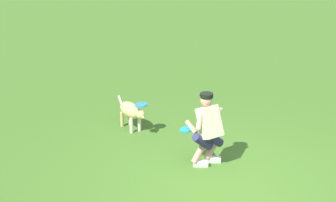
# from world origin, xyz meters

# --- Properties ---
(ground_plane) EXTENTS (60.00, 60.00, 0.00)m
(ground_plane) POSITION_xyz_m (0.00, 0.00, 0.00)
(ground_plane) COLOR #416D24
(person) EXTENTS (0.71, 0.55, 1.29)m
(person) POSITION_xyz_m (0.18, -0.71, 0.70)
(person) COLOR silver
(person) RESTS_ON ground_plane
(dog) EXTENTS (0.64, 0.93, 0.56)m
(dog) POSITION_xyz_m (1.60, -2.22, 0.38)
(dog) COLOR tan
(dog) RESTS_ON ground_plane
(frisbee_flying) EXTENTS (0.34, 0.34, 0.05)m
(frisbee_flying) POSITION_xyz_m (1.39, -2.02, 0.60)
(frisbee_flying) COLOR #2880E0
(frisbee_held) EXTENTS (0.27, 0.27, 0.07)m
(frisbee_held) POSITION_xyz_m (0.55, -0.82, 0.61)
(frisbee_held) COLOR #1A91DF
(frisbee_held) RESTS_ON person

